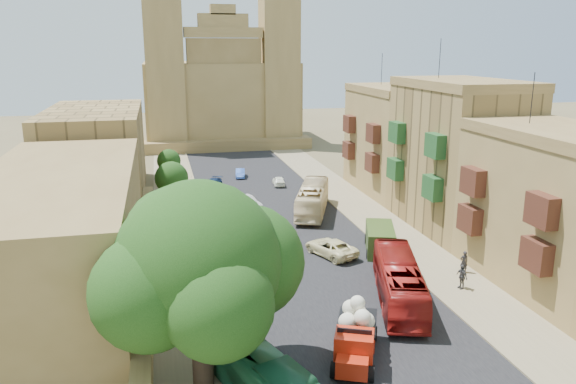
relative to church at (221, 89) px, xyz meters
name	(u,v)px	position (x,y,z in m)	size (l,w,h in m)	color
road_surface	(279,221)	(0.00, -48.61, -9.51)	(14.00, 140.00, 0.01)	black
sidewalk_east	(370,215)	(9.50, -48.61, -9.51)	(5.00, 140.00, 0.01)	#7E7052
sidewalk_west	(181,228)	(-9.50, -48.61, -9.51)	(5.00, 140.00, 0.01)	#7E7052
kerb_east	(347,216)	(7.00, -48.61, -9.46)	(0.25, 140.00, 0.12)	#7E7052
kerb_west	(207,226)	(-7.00, -48.61, -9.46)	(0.25, 140.00, 0.12)	#7E7052
townhouse_b	(558,208)	(15.95, -67.61, -3.86)	(9.00, 14.00, 14.90)	olive
townhouse_c	(457,155)	(15.95, -53.61, -2.61)	(9.00, 14.00, 17.40)	olive
townhouse_d	(396,139)	(15.95, -39.61, -3.36)	(9.00, 14.00, 15.90)	olive
west_wall	(146,260)	(-12.50, -58.61, -8.62)	(1.00, 40.00, 1.80)	olive
west_building_low	(61,232)	(-18.00, -60.61, -5.32)	(10.00, 28.00, 8.40)	brown
west_building_mid	(96,153)	(-18.00, -34.61, -4.52)	(10.00, 22.00, 10.00)	olive
church	(221,89)	(0.00, 0.00, 0.00)	(28.00, 22.50, 36.30)	olive
ficus_tree	(201,269)	(-9.41, -74.61, -3.24)	(10.62, 9.77, 10.62)	#36251B
street_tree_a	(183,259)	(-10.00, -66.61, -5.73)	(3.67, 3.67, 5.65)	#36251B
street_tree_b	(176,208)	(-10.00, -54.61, -5.79)	(3.62, 3.62, 5.56)	#36251B
street_tree_c	(172,178)	(-10.00, -42.61, -5.99)	(3.43, 3.43, 5.27)	#36251B
street_tree_d	(169,161)	(-10.00, -30.61, -6.54)	(2.90, 2.90, 4.46)	#36251B
red_truck	(356,334)	(-1.16, -73.97, -8.06)	(4.11, 5.95, 3.30)	#B8230E
olive_pickup	(380,240)	(6.50, -58.61, -8.49)	(3.72, 5.53, 2.10)	#34491B
bus_red_east	(399,282)	(4.00, -68.04, -8.02)	(2.51, 10.73, 2.99)	maroon
bus_cream_east	(313,199)	(4.00, -46.54, -8.01)	(2.53, 10.82, 3.02)	beige
car_blue_a	(272,261)	(-3.00, -60.22, -8.96)	(1.32, 3.28, 1.12)	teal
car_white_a	(247,203)	(-2.37, -43.52, -8.82)	(1.47, 4.21, 1.39)	white
car_cream	(331,247)	(2.22, -58.64, -8.82)	(2.29, 4.97, 1.38)	beige
car_dkblue	(213,183)	(-4.94, -33.42, -8.98)	(1.51, 3.71, 1.08)	navy
car_white_b	(279,181)	(3.12, -34.09, -8.94)	(1.36, 3.37, 1.15)	white
car_blue_b	(240,173)	(-0.88, -28.58, -8.96)	(1.17, 3.35, 1.10)	blue
pedestrian_a	(464,262)	(10.98, -64.33, -8.67)	(0.62, 0.41, 1.70)	#242327
pedestrian_c	(462,277)	(9.29, -66.96, -8.62)	(1.05, 0.44, 1.80)	#414141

